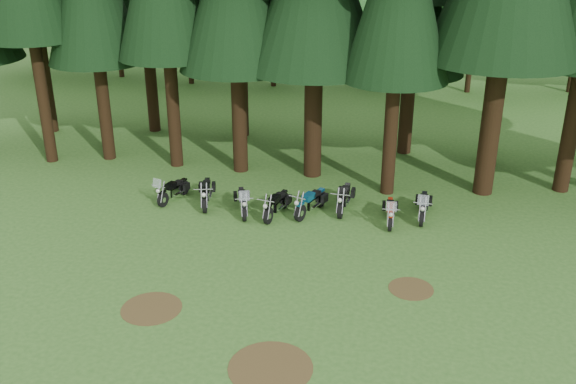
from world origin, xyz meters
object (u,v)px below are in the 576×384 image
motorcycle_0 (173,191)px  motorcycle_3 (276,205)px  motorcycle_4 (311,203)px  motorcycle_5 (344,199)px  motorcycle_6 (390,212)px  motorcycle_1 (206,193)px  motorcycle_7 (423,207)px  motorcycle_2 (243,202)px

motorcycle_0 → motorcycle_3: 4.44m
motorcycle_0 → motorcycle_4: (5.66, -0.23, 0.03)m
motorcycle_5 → motorcycle_6: size_ratio=1.11×
motorcycle_4 → motorcycle_3: bearing=-140.0°
motorcycle_1 → motorcycle_3: size_ratio=1.04×
motorcycle_5 → motorcycle_7: 3.04m
motorcycle_2 → motorcycle_3: bearing=-18.7°
motorcycle_6 → motorcycle_7: bearing=26.2°
motorcycle_2 → motorcycle_7: (6.86, 0.81, 0.01)m
motorcycle_3 → motorcycle_0: bearing=-176.3°
motorcycle_4 → motorcycle_1: bearing=-159.9°
motorcycle_2 → motorcycle_3: size_ratio=0.99×
motorcycle_5 → motorcycle_6: (1.82, -0.86, -0.04)m
motorcycle_4 → motorcycle_5: size_ratio=0.93×
motorcycle_0 → motorcycle_5: (6.88, 0.37, 0.04)m
motorcycle_4 → motorcycle_5: bearing=47.8°
motorcycle_0 → motorcycle_7: (9.92, 0.17, 0.03)m
motorcycle_0 → motorcycle_2: (3.06, -0.64, 0.02)m
motorcycle_0 → motorcycle_6: 8.72m
motorcycle_4 → motorcycle_6: size_ratio=1.03×
motorcycle_5 → motorcycle_4: bearing=-150.4°
motorcycle_1 → motorcycle_3: 3.02m
motorcycle_0 → motorcycle_5: 6.89m
motorcycle_2 → motorcycle_5: (3.83, 1.01, 0.02)m
motorcycle_1 → motorcycle_6: motorcycle_6 is taller
motorcycle_1 → motorcycle_7: 8.50m
motorcycle_2 → motorcycle_6: bearing=-16.9°
motorcycle_3 → motorcycle_6: size_ratio=1.05×
motorcycle_1 → motorcycle_7: size_ratio=1.02×
motorcycle_1 → motorcycle_6: (7.29, -0.38, -0.04)m
motorcycle_3 → motorcycle_4: (1.27, 0.42, 0.01)m
motorcycle_2 → motorcycle_3: (1.33, -0.01, -0.00)m
motorcycle_1 → motorcycle_6: size_ratio=1.10×
motorcycle_3 → motorcycle_4: 1.33m
motorcycle_0 → motorcycle_7: motorcycle_7 is taller
motorcycle_7 → motorcycle_2: bearing=-169.9°
motorcycle_0 → motorcycle_1: bearing=12.7°
motorcycle_2 → motorcycle_3: motorcycle_2 is taller
motorcycle_0 → motorcycle_2: size_ratio=0.95×
motorcycle_4 → motorcycle_7: (4.26, 0.41, 0.00)m
motorcycle_3 → motorcycle_6: (4.31, 0.16, -0.02)m
motorcycle_0 → motorcycle_6: (8.71, -0.49, 0.00)m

